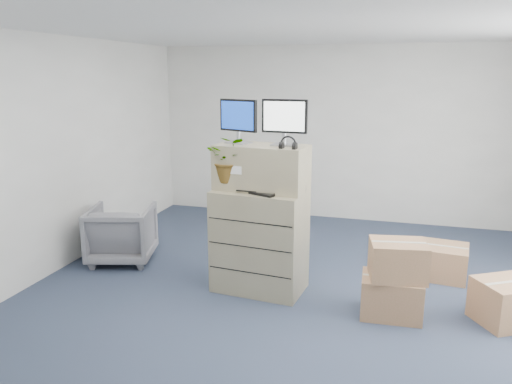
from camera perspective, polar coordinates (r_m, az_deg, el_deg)
ground at (r=5.24m, az=4.28°, el=-13.34°), size 7.00×7.00×0.00m
wall_back at (r=8.20m, az=9.57°, el=6.56°), size 6.00×0.02×2.80m
filing_cabinet_lower at (r=5.50m, az=0.42°, el=-5.57°), size 1.02×0.69×1.13m
filing_cabinet_upper at (r=5.34m, az=0.65°, el=2.82°), size 1.01×0.58×0.48m
monitor_left at (r=5.39m, az=-2.05°, el=8.36°), size 0.46×0.26×0.47m
monitor_right at (r=5.22m, az=3.27°, el=8.24°), size 0.49×0.21×0.48m
headphones at (r=5.04m, az=3.70°, el=5.48°), size 0.17×0.04×0.17m
keyboard at (r=5.24m, az=0.18°, el=0.04°), size 0.52×0.38×0.03m
mouse at (r=5.15m, az=3.18°, el=-0.16°), size 0.11×0.09×0.03m
water_bottle at (r=5.30m, az=1.14°, el=1.57°), size 0.08×0.08×0.27m
phone_dock at (r=5.40m, az=0.03°, el=0.89°), size 0.07×0.06×0.15m
external_drive at (r=5.36m, az=4.51°, el=0.58°), size 0.26×0.21×0.07m
tissue_box at (r=5.34m, az=4.01°, el=1.48°), size 0.28×0.16×0.10m
potted_plant at (r=5.33m, az=-3.00°, el=3.09°), size 0.47×0.51×0.47m
office_chair at (r=6.60m, az=-15.11°, el=-4.33°), size 0.94×0.90×0.79m
cardboard_boxes at (r=5.55m, az=20.13°, el=-9.42°), size 1.76×1.73×0.77m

